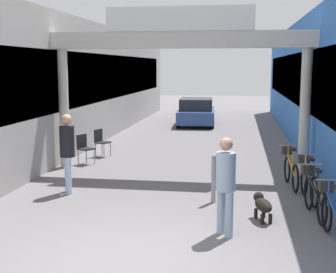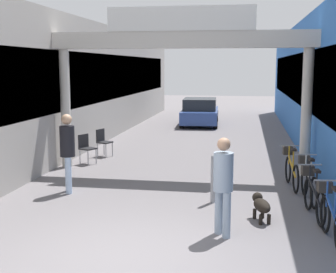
{
  "view_description": "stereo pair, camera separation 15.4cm",
  "coord_description": "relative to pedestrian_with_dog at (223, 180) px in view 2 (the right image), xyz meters",
  "views": [
    {
      "loc": [
        1.61,
        -6.73,
        2.92
      ],
      "look_at": [
        0.0,
        3.87,
        1.3
      ],
      "focal_mm": 50.0,
      "sensor_mm": 36.0,
      "label": 1
    },
    {
      "loc": [
        1.76,
        -6.71,
        2.92
      ],
      "look_at": [
        0.0,
        3.87,
        1.3
      ],
      "focal_mm": 50.0,
      "sensor_mm": 36.0,
      "label": 2
    }
  ],
  "objects": [
    {
      "name": "ground_plane",
      "position": [
        -1.41,
        -1.12,
        -0.99
      ],
      "size": [
        80.0,
        80.0,
        0.0
      ],
      "primitive_type": "plane",
      "color": "slate"
    },
    {
      "name": "storefront_left",
      "position": [
        -6.51,
        9.88,
        1.26
      ],
      "size": [
        3.0,
        26.0,
        4.5
      ],
      "color": "#9E9993",
      "rests_on": "ground_plane"
    },
    {
      "name": "arcade_sign_gateway",
      "position": [
        -1.41,
        4.88,
        2.23
      ],
      "size": [
        7.4,
        0.47,
        4.48
      ],
      "color": "beige",
      "rests_on": "ground_plane"
    },
    {
      "name": "pedestrian_with_dog",
      "position": [
        0.0,
        0.0,
        0.0
      ],
      "size": [
        0.48,
        0.48,
        1.72
      ],
      "color": "#8C9EB2",
      "rests_on": "ground_plane"
    },
    {
      "name": "pedestrian_companion",
      "position": [
        -3.68,
        2.23,
        0.07
      ],
      "size": [
        0.45,
        0.45,
        1.84
      ],
      "color": "#A5BFE0",
      "rests_on": "ground_plane"
    },
    {
      "name": "dog_on_leash",
      "position": [
        0.68,
        0.93,
        -0.68
      ],
      "size": [
        0.43,
        0.7,
        0.49
      ],
      "color": "black",
      "rests_on": "ground_plane"
    },
    {
      "name": "bicycle_blue_nearest",
      "position": [
        1.81,
        0.07,
        -0.55
      ],
      "size": [
        0.46,
        1.69,
        0.98
      ],
      "color": "black",
      "rests_on": "ground_plane"
    },
    {
      "name": "bicycle_black_second",
      "position": [
        1.69,
        1.38,
        -0.55
      ],
      "size": [
        0.46,
        1.69,
        0.98
      ],
      "color": "black",
      "rests_on": "ground_plane"
    },
    {
      "name": "bicycle_silver_third",
      "position": [
        1.74,
        2.49,
        -0.55
      ],
      "size": [
        0.46,
        1.69,
        0.98
      ],
      "color": "black",
      "rests_on": "ground_plane"
    },
    {
      "name": "bicycle_orange_farthest",
      "position": [
        1.48,
        3.66,
        -0.55
      ],
      "size": [
        0.46,
        1.69,
        0.98
      ],
      "color": "black",
      "rests_on": "ground_plane"
    },
    {
      "name": "bollard_post_metal",
      "position": [
        -0.31,
        1.96,
        -0.46
      ],
      "size": [
        0.1,
        0.1,
        1.05
      ],
      "color": "gray",
      "rests_on": "ground_plane"
    },
    {
      "name": "cafe_chair_black_nearer",
      "position": [
        -4.36,
        5.4,
        -0.45
      ],
      "size": [
        0.53,
        0.53,
        0.89
      ],
      "color": "gray",
      "rests_on": "ground_plane"
    },
    {
      "name": "cafe_chair_black_farther",
      "position": [
        -4.21,
        6.62,
        -0.45
      ],
      "size": [
        0.52,
        0.52,
        0.89
      ],
      "color": "gray",
      "rests_on": "ground_plane"
    },
    {
      "name": "parked_car_blue",
      "position": [
        -1.9,
        15.41,
        -0.35
      ],
      "size": [
        1.97,
        4.09,
        1.33
      ],
      "color": "#2D478C",
      "rests_on": "ground_plane"
    }
  ]
}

